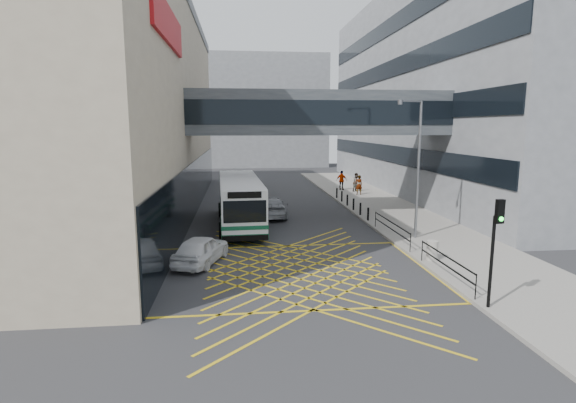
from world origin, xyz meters
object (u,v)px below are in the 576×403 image
object	(u,v)px
traffic_light	(495,238)
car_white	(201,249)
bus	(240,200)
pedestrian_a	(359,185)
street_lamp	(416,161)
pedestrian_c	(342,180)
car_dark	(249,215)
car_silver	(271,206)
litter_bin	(432,250)
pedestrian_b	(357,182)

from	to	relation	value
traffic_light	car_white	bearing A→B (deg)	139.19
bus	pedestrian_a	bearing A→B (deg)	42.78
traffic_light	street_lamp	size ratio (longest dim) A/B	0.51
car_white	pedestrian_c	distance (m)	26.45
bus	car_dark	distance (m)	1.22
car_silver	litter_bin	distance (m)	14.06
bus	pedestrian_b	distance (m)	17.94
car_silver	pedestrian_a	world-z (taller)	pedestrian_a
bus	car_dark	bearing A→B (deg)	-38.75
pedestrian_b	pedestrian_c	world-z (taller)	pedestrian_c
bus	car_silver	distance (m)	3.54
traffic_light	pedestrian_b	xyz separation A→B (m)	(2.84, 29.20, -1.67)
bus	street_lamp	distance (m)	11.74
car_silver	pedestrian_b	world-z (taller)	pedestrian_b
pedestrian_a	pedestrian_c	distance (m)	3.48
car_dark	street_lamp	bearing A→B (deg)	155.41
street_lamp	bus	bearing A→B (deg)	129.30
car_white	pedestrian_a	bearing A→B (deg)	-105.60
car_white	pedestrian_c	size ratio (longest dim) A/B	2.29
car_silver	traffic_light	bearing A→B (deg)	107.20
bus	car_silver	bearing A→B (deg)	45.19
car_dark	pedestrian_a	world-z (taller)	pedestrian_a
car_white	car_silver	world-z (taller)	car_silver
car_dark	car_silver	distance (m)	3.42
street_lamp	pedestrian_c	size ratio (longest dim) A/B	4.02
street_lamp	litter_bin	xyz separation A→B (m)	(-0.75, -4.30, -4.00)
bus	litter_bin	xyz separation A→B (m)	(9.26, -9.69, -1.07)
car_dark	pedestrian_a	xyz separation A→B (m)	(10.71, 11.93, 0.33)
street_lamp	car_dark	bearing A→B (deg)	129.87
car_white	car_dark	xyz separation A→B (m)	(2.55, 8.07, 0.04)
pedestrian_a	pedestrian_b	xyz separation A→B (m)	(0.34, 2.13, -0.02)
bus	pedestrian_c	bearing A→B (deg)	52.27
car_silver	litter_bin	xyz separation A→B (m)	(6.97, -12.22, -0.14)
litter_bin	pedestrian_b	bearing A→B (deg)	84.08
bus	litter_bin	bearing A→B (deg)	-48.85
pedestrian_c	street_lamp	bearing A→B (deg)	120.97
car_white	bus	bearing A→B (deg)	-84.79
pedestrian_b	street_lamp	bearing A→B (deg)	-131.46
pedestrian_b	car_dark	bearing A→B (deg)	-164.63
pedestrian_b	traffic_light	bearing A→B (deg)	-132.00
traffic_light	pedestrian_b	distance (m)	29.39
pedestrian_a	bus	bearing A→B (deg)	42.64
car_dark	pedestrian_c	size ratio (longest dim) A/B	2.48
car_white	litter_bin	size ratio (longest dim) A/B	4.73
car_dark	pedestrian_b	world-z (taller)	pedestrian_b
street_lamp	pedestrian_a	bearing A→B (deg)	63.10
street_lamp	pedestrian_a	world-z (taller)	street_lamp
car_dark	pedestrian_a	bearing A→B (deg)	-128.79
car_white	pedestrian_a	size ratio (longest dim) A/B	2.42
car_silver	pedestrian_b	xyz separation A→B (m)	(9.38, 11.08, 0.30)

